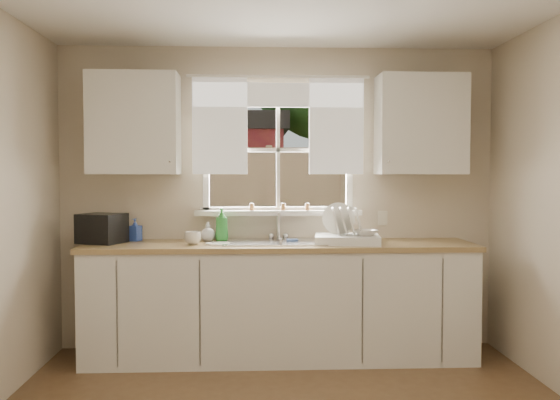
{
  "coord_description": "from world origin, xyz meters",
  "views": [
    {
      "loc": [
        -0.2,
        -2.94,
        1.46
      ],
      "look_at": [
        0.0,
        1.65,
        1.25
      ],
      "focal_mm": 38.0,
      "sensor_mm": 36.0,
      "label": 1
    }
  ],
  "objects_px": {
    "black_appliance": "(102,228)",
    "cup": "(193,238)",
    "dish_rack": "(347,235)",
    "soap_bottle_a": "(222,225)"
  },
  "relations": [
    {
      "from": "dish_rack",
      "to": "black_appliance",
      "type": "bearing_deg",
      "value": 176.65
    },
    {
      "from": "soap_bottle_a",
      "to": "cup",
      "type": "bearing_deg",
      "value": -127.39
    },
    {
      "from": "soap_bottle_a",
      "to": "dish_rack",
      "type": "bearing_deg",
      "value": 3.45
    },
    {
      "from": "cup",
      "to": "black_appliance",
      "type": "xyz_separation_m",
      "value": [
        -0.72,
        0.13,
        0.07
      ]
    },
    {
      "from": "cup",
      "to": "soap_bottle_a",
      "type": "bearing_deg",
      "value": 46.94
    },
    {
      "from": "soap_bottle_a",
      "to": "cup",
      "type": "distance_m",
      "value": 0.29
    },
    {
      "from": "dish_rack",
      "to": "soap_bottle_a",
      "type": "xyz_separation_m",
      "value": [
        -0.98,
        0.16,
        0.07
      ]
    },
    {
      "from": "soap_bottle_a",
      "to": "cup",
      "type": "relative_size",
      "value": 2.18
    },
    {
      "from": "dish_rack",
      "to": "cup",
      "type": "height_order",
      "value": "dish_rack"
    },
    {
      "from": "black_appliance",
      "to": "cup",
      "type": "bearing_deg",
      "value": 12.03
    }
  ]
}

